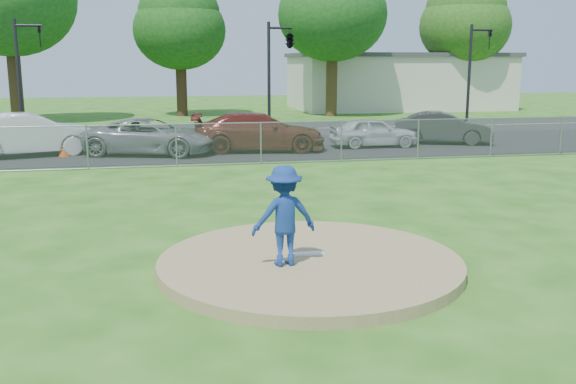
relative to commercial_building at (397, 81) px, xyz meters
name	(u,v)px	position (x,y,z in m)	size (l,w,h in m)	color
ground	(240,174)	(-16.00, -28.00, -2.16)	(120.00, 120.00, 0.00)	#235612
pitchers_mound	(310,263)	(-16.00, -38.00, -2.06)	(5.40, 5.40, 0.20)	#8E7A4E
pitching_rubber	(307,254)	(-16.00, -37.80, -1.94)	(0.60, 0.15, 0.04)	white
chain_link_fence	(233,144)	(-16.00, -26.00, -1.41)	(40.00, 0.06, 1.50)	gray
parking_lot	(222,148)	(-16.00, -21.50, -2.15)	(50.00, 8.00, 0.01)	black
street	(208,130)	(-16.00, -14.00, -2.16)	(60.00, 7.00, 0.01)	#232326
commercial_building	(397,81)	(0.00, 0.00, 0.00)	(16.40, 9.40, 4.30)	beige
tree_center	(179,18)	(-17.00, -4.00, 4.31)	(6.16, 6.16, 9.84)	#351F13
tree_right	(333,0)	(-7.00, -6.00, 5.49)	(7.28, 7.28, 11.63)	#3D2B16
tree_far_right	(465,15)	(4.00, -3.00, 4.90)	(6.72, 6.72, 10.74)	#352113
traffic_signal_left	(23,68)	(-24.76, -16.00, 1.20)	(1.28, 0.20, 5.60)	black
traffic_signal_center	(288,42)	(-12.03, -16.00, 2.45)	(1.42, 2.48, 5.60)	black
traffic_signal_right	(474,67)	(-1.76, -16.00, 1.20)	(1.28, 0.20, 5.60)	black
pitcher	(284,216)	(-16.52, -38.28, -1.10)	(1.11, 0.64, 1.72)	navy
traffic_cone	(63,146)	(-22.26, -22.60, -1.75)	(0.41, 0.41, 0.80)	#F0510C
parked_car_white	(30,134)	(-23.52, -22.21, -1.32)	(1.77, 5.07, 1.67)	white
parked_car_gray	(150,137)	(-18.95, -22.72, -1.44)	(2.36, 5.12, 1.42)	slate
parked_car_darkred	(259,132)	(-14.56, -22.59, -1.36)	(2.21, 5.43, 1.58)	#5A1D16
parked_car_pearl	(373,132)	(-9.48, -22.23, -1.51)	(1.51, 3.76, 1.28)	silver
parked_car_charcoal	(443,128)	(-6.05, -21.71, -1.44)	(1.50, 4.30, 1.42)	#28282A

